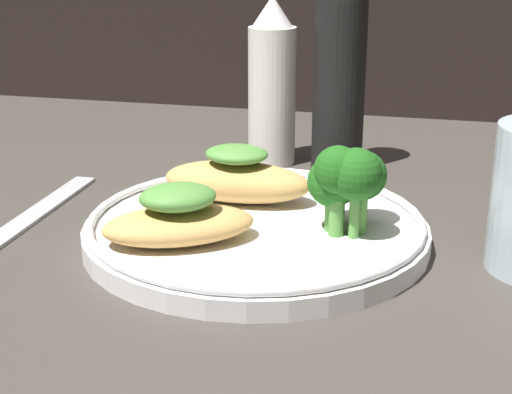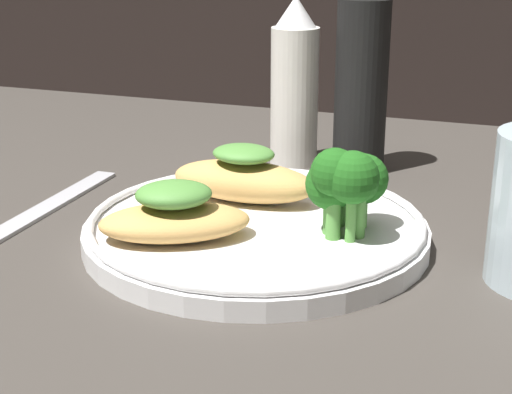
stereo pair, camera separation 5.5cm
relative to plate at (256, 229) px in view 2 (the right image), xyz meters
The scene contains 8 objects.
ground_plane 1.49cm from the plate, ahead, with size 180.00×180.00×1.00cm, color #3D3833.
plate is the anchor object (origin of this frame).
grilled_meat_front 6.48cm from the plate, 133.45° to the right, with size 11.55×9.50×4.01cm.
grilled_meat_middle 5.57cm from the plate, 120.50° to the left, with size 11.56×5.01×4.39cm.
broccoli_bunch 7.65cm from the plate, ahead, with size 5.30×6.47×6.35cm.
sauce_bottle 20.94cm from the plate, 99.53° to the left, with size 4.43×4.43×15.60cm.
pepper_grinder 21.22cm from the plate, 81.44° to the left, with size 4.75×4.75×18.59cm.
fork 18.14cm from the plate, behind, with size 1.96×17.17×0.60cm.
Camera 2 is at (17.73, -49.08, 21.66)cm, focal length 55.00 mm.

